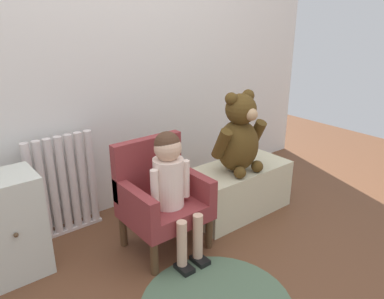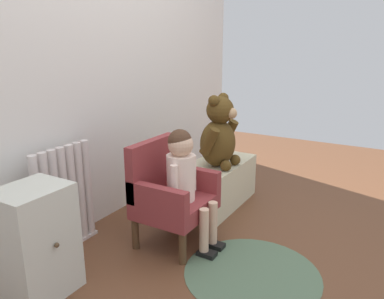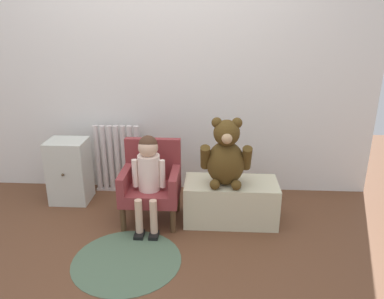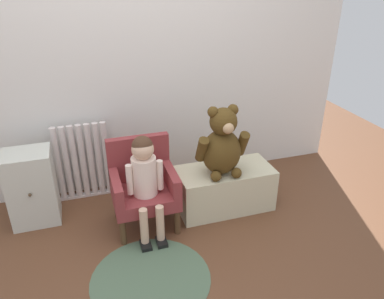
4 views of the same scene
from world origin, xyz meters
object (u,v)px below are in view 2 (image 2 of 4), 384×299
(radiator, at_px, (65,199))
(child_figure, at_px, (184,172))
(child_armchair, at_px, (169,193))
(large_teddy_bear, at_px, (219,135))
(small_dresser, at_px, (36,242))
(low_bench, at_px, (216,184))
(floor_rug, at_px, (253,273))

(radiator, height_order, child_figure, child_figure)
(radiator, bearing_deg, child_armchair, -50.87)
(large_teddy_bear, bearing_deg, small_dresser, 167.13)
(low_bench, height_order, large_teddy_bear, large_teddy_bear)
(low_bench, bearing_deg, child_figure, -170.93)
(small_dresser, height_order, child_armchair, child_armchair)
(radiator, bearing_deg, child_figure, -56.41)
(child_figure, bearing_deg, low_bench, 9.07)
(low_bench, bearing_deg, radiator, 154.47)
(radiator, xyz_separation_m, low_bench, (1.02, -0.49, -0.15))
(child_armchair, xyz_separation_m, large_teddy_bear, (0.58, -0.05, 0.25))
(radiator, height_order, low_bench, radiator)
(small_dresser, height_order, large_teddy_bear, large_teddy_bear)
(radiator, height_order, large_teddy_bear, large_teddy_bear)
(low_bench, bearing_deg, large_teddy_bear, -143.10)
(child_figure, height_order, large_teddy_bear, large_teddy_bear)
(floor_rug, bearing_deg, child_armchair, 81.89)
(large_teddy_bear, bearing_deg, radiator, 151.57)
(child_figure, bearing_deg, radiator, 123.59)
(radiator, height_order, child_armchair, child_armchair)
(radiator, distance_m, floor_rug, 1.16)
(child_figure, relative_size, floor_rug, 0.99)
(radiator, distance_m, low_bench, 1.15)
(radiator, xyz_separation_m, child_armchair, (0.39, -0.48, 0.00))
(small_dresser, bearing_deg, radiator, 30.32)
(radiator, distance_m, child_figure, 0.73)
(small_dresser, distance_m, child_armchair, 0.81)
(radiator, xyz_separation_m, large_teddy_bear, (0.97, -0.53, 0.25))
(low_bench, bearing_deg, small_dresser, 169.07)
(child_armchair, xyz_separation_m, floor_rug, (-0.08, -0.59, -0.32))
(large_teddy_bear, height_order, floor_rug, large_teddy_bear)
(child_armchair, xyz_separation_m, child_figure, (0.00, -0.11, 0.15))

